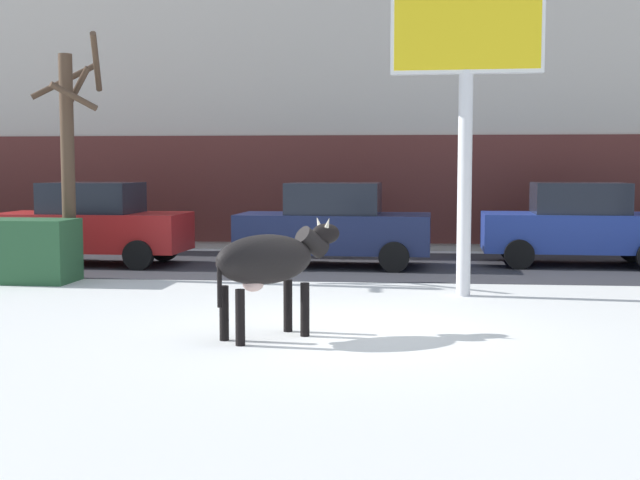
{
  "coord_description": "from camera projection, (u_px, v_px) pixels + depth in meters",
  "views": [
    {
      "loc": [
        0.73,
        -11.19,
        2.21
      ],
      "look_at": [
        -0.51,
        1.53,
        1.1
      ],
      "focal_mm": 48.03,
      "sensor_mm": 36.0,
      "label": 1
    }
  ],
  "objects": [
    {
      "name": "building_facade",
      "position": [
        380.0,
        18.0,
        24.82
      ],
      "size": [
        44.0,
        6.1,
        13.0
      ],
      "color": "beige",
      "rests_on": "ground"
    },
    {
      "name": "billboard",
      "position": [
        467.0,
        39.0,
        14.19
      ],
      "size": [
        2.53,
        0.33,
        5.56
      ],
      "color": "silver",
      "rests_on": "ground"
    },
    {
      "name": "road_strip",
      "position": [
        370.0,
        265.0,
        19.01
      ],
      "size": [
        60.0,
        5.6,
        0.01
      ],
      "primitive_type": "cube",
      "color": "#333338",
      "rests_on": "ground"
    },
    {
      "name": "car_blue_sedan",
      "position": [
        579.0,
        225.0,
        18.94
      ],
      "size": [
        4.26,
        2.1,
        1.84
      ],
      "color": "#233D9E",
      "rests_on": "ground"
    },
    {
      "name": "car_red_sedan",
      "position": [
        93.0,
        224.0,
        19.13
      ],
      "size": [
        4.26,
        2.1,
        1.84
      ],
      "color": "red",
      "rests_on": "ground"
    },
    {
      "name": "bare_tree_right_lot",
      "position": [
        70.0,
        151.0,
        16.66
      ],
      "size": [
        1.68,
        1.59,
        4.73
      ],
      "color": "#4C3828",
      "rests_on": "ground"
    },
    {
      "name": "ground_plane",
      "position": [
        347.0,
        333.0,
        11.36
      ],
      "size": [
        120.0,
        120.0,
        0.0
      ],
      "primitive_type": "plane",
      "color": "white"
    },
    {
      "name": "dumpster",
      "position": [
        29.0,
        251.0,
        16.27
      ],
      "size": [
        1.72,
        1.13,
        1.2
      ],
      "primitive_type": "cube",
      "rotation": [
        0.0,
        0.0,
        -0.02
      ],
      "color": "#285633",
      "rests_on": "ground"
    },
    {
      "name": "pedestrian_near_billboard",
      "position": [
        95.0,
        216.0,
        22.61
      ],
      "size": [
        0.36,
        0.24,
        1.73
      ],
      "color": "#282833",
      "rests_on": "ground"
    },
    {
      "name": "car_navy_sedan",
      "position": [
        334.0,
        225.0,
        18.76
      ],
      "size": [
        4.26,
        2.1,
        1.84
      ],
      "color": "#19234C",
      "rests_on": "ground"
    },
    {
      "name": "cow_black",
      "position": [
        269.0,
        261.0,
        10.94
      ],
      "size": [
        1.68,
        1.58,
        1.54
      ],
      "color": "black",
      "rests_on": "ground"
    },
    {
      "name": "pedestrian_far_left",
      "position": [
        356.0,
        218.0,
        21.94
      ],
      "size": [
        0.36,
        0.24,
        1.73
      ],
      "color": "#282833",
      "rests_on": "ground"
    }
  ]
}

